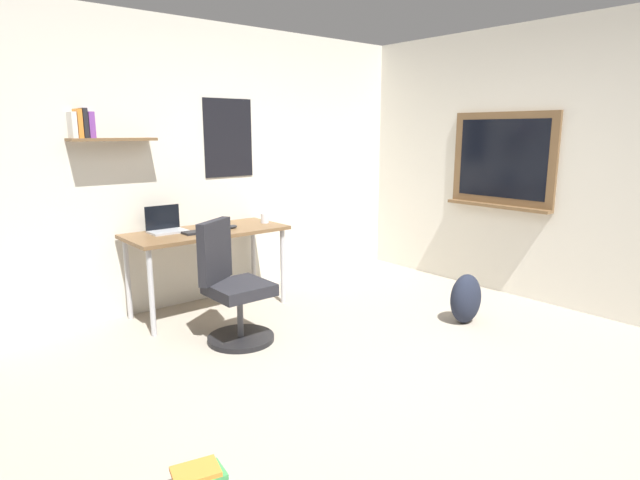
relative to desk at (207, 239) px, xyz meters
The scene contains 11 objects.
ground_plane 2.17m from the desk, 85.50° to the right, with size 5.20×5.20×0.00m, color #9E9384.
wall_back 0.76m from the desk, 68.36° to the left, with size 5.00×0.30×2.60m.
wall_right 3.36m from the desk, 37.87° to the right, with size 0.22×5.00×2.60m.
desk is the anchor object (origin of this frame).
office_chair 0.81m from the desk, 104.62° to the right, with size 0.55×0.56×0.95m.
laptop 0.37m from the desk, 154.60° to the left, with size 0.31×0.21×0.23m.
keyboard 0.14m from the desk, 131.68° to the right, with size 0.37×0.13×0.02m, color black.
computer_mouse 0.24m from the desk, 20.61° to the right, with size 0.10×0.06×0.03m, color #262628.
coffee_mug 0.62m from the desk, ahead, with size 0.08×0.08×0.09m, color silver.
backpack 2.32m from the desk, 47.81° to the right, with size 0.32×0.22×0.43m, color #1E2333.
book_stack_on_floor 2.56m from the desk, 119.36° to the right, with size 0.26×0.20×0.11m.
Camera 1 is at (-2.31, -2.08, 1.62)m, focal length 29.17 mm.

